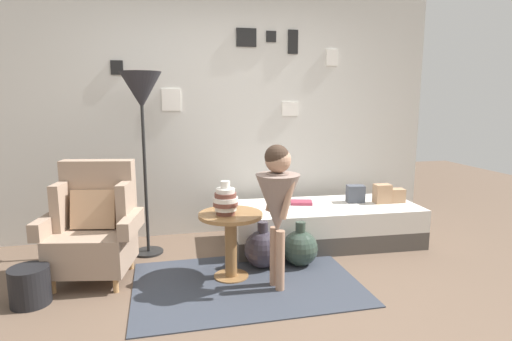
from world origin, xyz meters
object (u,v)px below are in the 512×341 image
object	(u,v)px
side_table	(231,233)
book_on_daybed	(301,202)
demijohn_far	(300,248)
demijohn_near	(263,249)
floor_lamp	(142,98)
vase_striped	(226,201)
person_child	(278,198)
daybed	(324,224)
armchair	(94,227)
magazine_basket	(30,286)

from	to	relation	value
side_table	book_on_daybed	bearing A→B (deg)	40.21
side_table	demijohn_far	world-z (taller)	side_table
demijohn_near	floor_lamp	bearing A→B (deg)	149.58
vase_striped	person_child	xyz separation A→B (m)	(0.36, -0.25, 0.06)
floor_lamp	person_child	world-z (taller)	floor_lamp
side_table	vase_striped	xyz separation A→B (m)	(-0.04, -0.02, 0.28)
daybed	vase_striped	distance (m)	1.39
floor_lamp	book_on_daybed	size ratio (longest dim) A/B	7.83
floor_lamp	demijohn_near	distance (m)	1.75
side_table	demijohn_near	distance (m)	0.41
armchair	magazine_basket	world-z (taller)	armchair
floor_lamp	demijohn_near	bearing A→B (deg)	-30.42
vase_striped	floor_lamp	size ratio (longest dim) A/B	0.16
vase_striped	magazine_basket	world-z (taller)	vase_striped
magazine_basket	demijohn_far	bearing A→B (deg)	6.20
daybed	person_child	size ratio (longest dim) A/B	1.69
book_on_daybed	demijohn_far	world-z (taller)	book_on_daybed
person_child	vase_striped	bearing A→B (deg)	144.96
daybed	demijohn_near	xyz separation A→B (m)	(-0.78, -0.48, -0.03)
floor_lamp	book_on_daybed	distance (m)	1.89
armchair	floor_lamp	world-z (taller)	floor_lamp
floor_lamp	demijohn_far	distance (m)	1.98
vase_striped	demijohn_far	xyz separation A→B (m)	(0.69, 0.14, -0.51)
person_child	demijohn_near	world-z (taller)	person_child
armchair	demijohn_near	xyz separation A→B (m)	(1.41, -0.12, -0.27)
person_child	side_table	bearing A→B (deg)	138.87
side_table	demijohn_far	xyz separation A→B (m)	(0.65, 0.12, -0.23)
person_child	demijohn_far	distance (m)	0.77
floor_lamp	demijohn_far	xyz separation A→B (m)	(1.33, -0.62, -1.32)
armchair	magazine_basket	xyz separation A→B (m)	(-0.41, -0.39, -0.30)
floor_lamp	magazine_basket	distance (m)	1.79
person_child	magazine_basket	bearing A→B (deg)	174.89
book_on_daybed	magazine_basket	size ratio (longest dim) A/B	0.79
book_on_daybed	armchair	bearing A→B (deg)	-166.80
daybed	person_child	world-z (taller)	person_child
side_table	floor_lamp	bearing A→B (deg)	132.90
person_child	demijohn_near	distance (m)	0.71
vase_striped	floor_lamp	world-z (taller)	floor_lamp
side_table	magazine_basket	bearing A→B (deg)	-175.62
book_on_daybed	magazine_basket	world-z (taller)	book_on_daybed
side_table	demijohn_near	xyz separation A→B (m)	(0.31, 0.15, -0.22)
armchair	demijohn_far	world-z (taller)	armchair
armchair	person_child	size ratio (longest dim) A/B	0.85
armchair	person_child	world-z (taller)	person_child
side_table	floor_lamp	distance (m)	1.49
daybed	demijohn_near	size ratio (longest dim) A/B	4.63
side_table	armchair	bearing A→B (deg)	165.89
side_table	book_on_daybed	world-z (taller)	side_table
person_child	armchair	bearing A→B (deg)	158.62
person_child	book_on_daybed	size ratio (longest dim) A/B	5.21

